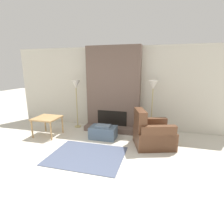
{
  "coord_description": "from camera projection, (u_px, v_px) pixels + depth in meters",
  "views": [
    {
      "loc": [
        1.4,
        -2.67,
        1.94
      ],
      "look_at": [
        0.0,
        2.5,
        0.6
      ],
      "focal_mm": 28.0,
      "sensor_mm": 36.0,
      "label": 1
    }
  ],
  "objects": [
    {
      "name": "ottoman",
      "position": [
        103.0,
        132.0,
        4.96
      ],
      "size": [
        0.74,
        0.48,
        0.39
      ],
      "color": "slate",
      "rests_on": "ground_plane"
    },
    {
      "name": "fireplace",
      "position": [
        113.0,
        91.0,
        5.51
      ],
      "size": [
        1.68,
        0.68,
        2.6
      ],
      "color": "brown",
      "rests_on": "ground_plane"
    },
    {
      "name": "side_table",
      "position": [
        47.0,
        120.0,
        5.09
      ],
      "size": [
        0.69,
        0.68,
        0.55
      ],
      "color": "tan",
      "rests_on": "ground_plane"
    },
    {
      "name": "area_rug",
      "position": [
        87.0,
        156.0,
        3.98
      ],
      "size": [
        1.66,
        1.3,
        0.01
      ],
      "primitive_type": "cube",
      "color": "#4C5670",
      "rests_on": "ground_plane"
    },
    {
      "name": "floor_lamp_left",
      "position": [
        76.0,
        87.0,
        5.64
      ],
      "size": [
        0.29,
        0.29,
        1.56
      ],
      "color": "tan",
      "rests_on": "ground_plane"
    },
    {
      "name": "floor_lamp_right",
      "position": [
        153.0,
        88.0,
        5.02
      ],
      "size": [
        0.29,
        0.29,
        1.61
      ],
      "color": "tan",
      "rests_on": "ground_plane"
    },
    {
      "name": "armchair",
      "position": [
        151.0,
        135.0,
        4.42
      ],
      "size": [
        1.14,
        1.05,
        0.96
      ],
      "rotation": [
        0.0,
        0.0,
        1.88
      ],
      "color": "brown",
      "rests_on": "ground_plane"
    },
    {
      "name": "wall_back",
      "position": [
        115.0,
        88.0,
        5.7
      ],
      "size": [
        7.0,
        0.06,
        2.6
      ],
      "primitive_type": "cube",
      "color": "beige",
      "rests_on": "ground_plane"
    },
    {
      "name": "ground_plane",
      "position": [
        78.0,
        173.0,
        3.33
      ],
      "size": [
        24.0,
        24.0,
        0.0
      ],
      "primitive_type": "plane",
      "color": "beige"
    }
  ]
}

